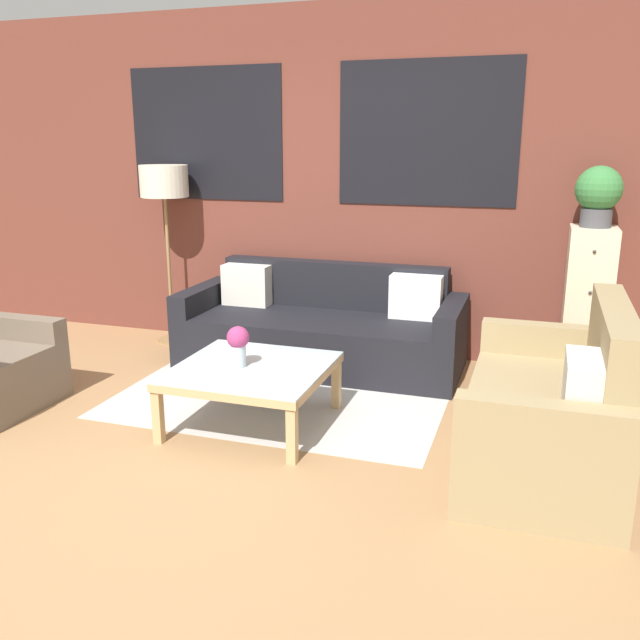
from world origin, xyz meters
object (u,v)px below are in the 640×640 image
at_px(couch_dark, 322,330).
at_px(coffee_table, 252,374).
at_px(settee_vintage, 552,412).
at_px(floor_lamp, 164,189).
at_px(potted_plant, 598,193).
at_px(drawer_cabinet, 587,306).
at_px(flower_vase, 238,343).

xyz_separation_m(couch_dark, coffee_table, (-0.04, -1.29, 0.06)).
xyz_separation_m(settee_vintage, floor_lamp, (-3.22, 1.48, 1.04)).
xyz_separation_m(settee_vintage, coffee_table, (-1.78, -0.00, 0.03)).
bearing_deg(coffee_table, settee_vintage, 0.15).
xyz_separation_m(settee_vintage, potted_plant, (0.22, 1.50, 1.08)).
xyz_separation_m(coffee_table, drawer_cabinet, (2.01, 1.50, 0.24)).
bearing_deg(potted_plant, floor_lamp, -179.64).
xyz_separation_m(couch_dark, potted_plant, (1.96, 0.21, 1.11)).
relative_size(settee_vintage, drawer_cabinet, 1.33).
xyz_separation_m(floor_lamp, flower_vase, (1.36, -1.51, -0.81)).
bearing_deg(flower_vase, couch_dark, 85.01).
distance_m(settee_vintage, flower_vase, 1.87).
relative_size(coffee_table, flower_vase, 3.59).
bearing_deg(coffee_table, flower_vase, -157.27).
height_order(coffee_table, flower_vase, flower_vase).
bearing_deg(settee_vintage, floor_lamp, 155.35).
height_order(drawer_cabinet, potted_plant, potted_plant).
height_order(coffee_table, drawer_cabinet, drawer_cabinet).
relative_size(floor_lamp, potted_plant, 3.62).
bearing_deg(couch_dark, floor_lamp, 172.67).
distance_m(floor_lamp, drawer_cabinet, 3.53).
xyz_separation_m(settee_vintage, flower_vase, (-1.86, -0.04, 0.23)).
xyz_separation_m(couch_dark, floor_lamp, (-1.48, 0.19, 1.08)).
height_order(settee_vintage, drawer_cabinet, drawer_cabinet).
relative_size(settee_vintage, potted_plant, 3.60).
bearing_deg(couch_dark, flower_vase, -94.99).
relative_size(drawer_cabinet, flower_vase, 4.49).
height_order(couch_dark, flower_vase, couch_dark).
bearing_deg(coffee_table, drawer_cabinet, 36.84).
distance_m(couch_dark, drawer_cabinet, 2.00).
distance_m(floor_lamp, potted_plant, 3.44).
relative_size(couch_dark, potted_plant, 5.19).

